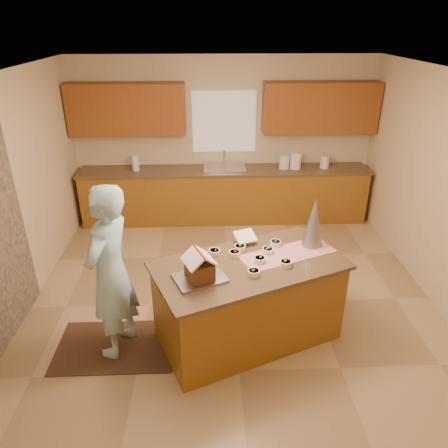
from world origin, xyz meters
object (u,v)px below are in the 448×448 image
at_px(island_base, 248,303).
at_px(tinsel_tree, 314,222).
at_px(boy, 111,273).
at_px(gingerbread_house, 200,267).

height_order(island_base, tinsel_tree, tinsel_tree).
height_order(tinsel_tree, boy, boy).
xyz_separation_m(island_base, boy, (-1.38, -0.12, 0.49)).
distance_m(island_base, tinsel_tree, 1.12).
bearing_deg(gingerbread_house, boy, 170.27).
bearing_deg(island_base, boy, 161.98).
bearing_deg(gingerbread_house, tinsel_tree, 27.07).
relative_size(tinsel_tree, gingerbread_house, 1.51).
relative_size(island_base, boy, 1.00).
xyz_separation_m(tinsel_tree, boy, (-2.10, -0.47, -0.29)).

